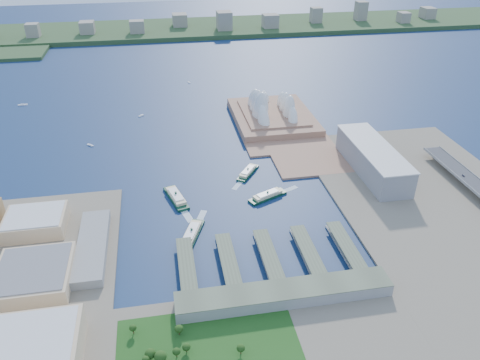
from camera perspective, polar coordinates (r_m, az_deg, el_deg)
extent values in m
plane|color=#0F2547|center=(546.75, 0.21, -4.90)|extent=(3000.00, 3000.00, 0.00)
cube|color=#796F5D|center=(594.24, 24.66, -4.71)|extent=(240.00, 500.00, 3.00)
cube|color=#9A6D54|center=(789.30, 4.52, 6.79)|extent=(135.00, 220.00, 3.00)
cube|color=#2D4926|center=(1454.81, -7.12, 17.82)|extent=(2200.00, 260.00, 12.00)
cube|color=gray|center=(657.85, 15.87, 2.45)|extent=(45.00, 155.00, 35.00)
cube|color=gray|center=(442.31, 5.44, -13.69)|extent=(200.00, 28.00, 12.00)
imported|color=slate|center=(669.06, 25.58, 0.48)|extent=(1.99, 4.90, 1.42)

